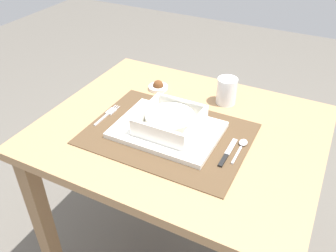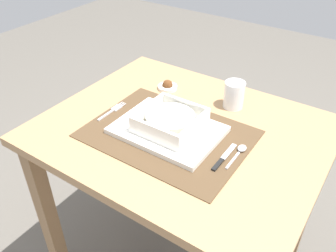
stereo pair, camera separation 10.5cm
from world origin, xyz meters
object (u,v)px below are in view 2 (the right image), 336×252
Objects in this scene: dining_table at (182,156)px; drinking_glass at (234,96)px; spoon at (240,151)px; condiment_saucer at (168,86)px; porridge_bowl at (170,121)px; butter_knife at (223,159)px; fork at (114,110)px.

drinking_glass is (0.08, 0.20, 0.15)m from dining_table.
condiment_saucer is (-0.38, 0.19, 0.00)m from spoon.
drinking_glass is 0.25m from condiment_saucer.
dining_table is at bearing 69.36° from porridge_bowl.
butter_knife is (0.19, -0.02, -0.04)m from porridge_bowl.
porridge_bowl is (-0.02, -0.04, 0.16)m from dining_table.
drinking_glass reaches higher than fork.
fork is 0.98× the size of butter_knife.
fork is 0.41m from butter_knife.
butter_knife is at bearing -5.91° from fork.
butter_knife is (0.17, -0.07, 0.12)m from dining_table.
spoon is 0.06m from butter_knife.
condiment_saucer reaches higher than dining_table.
dining_table is 4.92× the size of porridge_bowl.
fork is at bearing -105.52° from condiment_saucer.
condiment_saucer is (-0.35, 0.25, 0.00)m from butter_knife.
fork is 0.44m from spoon.
spoon is at bearing 7.62° from porridge_bowl.
spoon reaches higher than butter_knife.
butter_knife is 0.29m from drinking_glass.
porridge_bowl reaches higher than condiment_saucer.
spoon is at bearing -4.27° from dining_table.
fork is 1.41× the size of drinking_glass.
drinking_glass is 1.30× the size of condiment_saucer.
fork is at bearing -141.65° from drinking_glass.
drinking_glass reaches higher than butter_knife.
fork is at bearing -178.75° from porridge_bowl.
spoon is (0.20, -0.01, 0.12)m from dining_table.
dining_table is 6.47× the size of butter_knife.
spoon reaches higher than dining_table.
dining_table is 0.22m from butter_knife.
porridge_bowl reaches higher than spoon.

